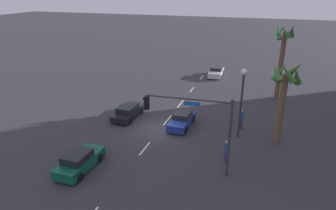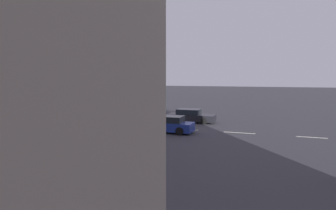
# 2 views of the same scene
# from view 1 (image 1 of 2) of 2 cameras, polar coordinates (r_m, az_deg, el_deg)

# --- Properties ---
(ground_plane) EXTENTS (220.00, 220.00, 0.00)m
(ground_plane) POSITION_cam_1_polar(r_m,az_deg,el_deg) (28.31, -1.44, -4.57)
(ground_plane) COLOR #333338
(lane_stripe_0) EXTENTS (2.01, 0.14, 0.01)m
(lane_stripe_0) POSITION_cam_1_polar(r_m,az_deg,el_deg) (44.54, 6.43, 5.26)
(lane_stripe_0) COLOR silver
(lane_stripe_0) RESTS_ON ground_plane
(lane_stripe_1) EXTENTS (2.12, 0.14, 0.01)m
(lane_stripe_1) POSITION_cam_1_polar(r_m,az_deg,el_deg) (39.03, 4.56, 2.93)
(lane_stripe_1) COLOR silver
(lane_stripe_1) RESTS_ON ground_plane
(lane_stripe_2) EXTENTS (2.49, 0.14, 0.01)m
(lane_stripe_2) POSITION_cam_1_polar(r_m,az_deg,el_deg) (34.21, 2.39, 0.22)
(lane_stripe_2) COLOR silver
(lane_stripe_2) RESTS_ON ground_plane
(lane_stripe_3) EXTENTS (2.57, 0.14, 0.01)m
(lane_stripe_3) POSITION_cam_1_polar(r_m,az_deg,el_deg) (30.10, -0.09, -2.88)
(lane_stripe_3) COLOR silver
(lane_stripe_3) RESTS_ON ground_plane
(lane_stripe_4) EXTENTS (2.25, 0.14, 0.01)m
(lane_stripe_4) POSITION_cam_1_polar(r_m,az_deg,el_deg) (25.14, -4.45, -8.26)
(lane_stripe_4) COLOR silver
(lane_stripe_4) RESTS_ON ground_plane
(car_0) EXTENTS (4.27, 2.01, 1.37)m
(car_0) POSITION_cam_1_polar(r_m,az_deg,el_deg) (45.31, 9.15, 6.24)
(car_0) COLOR silver
(car_0) RESTS_ON ground_plane
(car_1) EXTENTS (4.26, 1.93, 1.44)m
(car_1) POSITION_cam_1_polar(r_m,az_deg,el_deg) (23.12, -16.48, -10.20)
(car_1) COLOR #0F5138
(car_1) RESTS_ON ground_plane
(car_2) EXTENTS (4.70, 1.97, 1.30)m
(car_2) POSITION_cam_1_polar(r_m,az_deg,el_deg) (30.87, -7.50, -1.21)
(car_2) COLOR black
(car_2) RESTS_ON ground_plane
(car_3) EXTENTS (4.19, 1.87, 1.36)m
(car_3) POSITION_cam_1_polar(r_m,az_deg,el_deg) (28.68, 2.64, -2.84)
(car_3) COLOR navy
(car_3) RESTS_ON ground_plane
(traffic_signal) EXTENTS (0.62, 6.20, 5.79)m
(traffic_signal) POSITION_cam_1_polar(r_m,az_deg,el_deg) (20.48, 5.67, -3.03)
(traffic_signal) COLOR #38383D
(traffic_signal) RESTS_ON ground_plane
(streetlamp) EXTENTS (0.56, 0.56, 6.23)m
(streetlamp) POSITION_cam_1_polar(r_m,az_deg,el_deg) (25.99, 13.97, 2.71)
(streetlamp) COLOR #2D2D33
(streetlamp) RESTS_ON ground_plane
(pedestrian_0) EXTENTS (0.48, 0.48, 1.94)m
(pedestrian_0) POSITION_cam_1_polar(r_m,az_deg,el_deg) (28.78, 13.82, -2.51)
(pedestrian_0) COLOR #333338
(pedestrian_0) RESTS_ON ground_plane
(pedestrian_1) EXTENTS (0.38, 0.38, 1.76)m
(pedestrian_1) POSITION_cam_1_polar(r_m,az_deg,el_deg) (23.40, 10.98, -8.46)
(pedestrian_1) COLOR #59266B
(pedestrian_1) RESTS_ON ground_plane
(palm_tree_0) EXTENTS (2.43, 2.54, 8.62)m
(palm_tree_0) POSITION_cam_1_polar(r_m,az_deg,el_deg) (36.98, 21.05, 9.91)
(palm_tree_0) COLOR brown
(palm_tree_0) RESTS_ON ground_plane
(palm_tree_1) EXTENTS (2.58, 2.71, 7.12)m
(palm_tree_1) POSITION_cam_1_polar(r_m,az_deg,el_deg) (25.91, 21.29, 3.06)
(palm_tree_1) COLOR brown
(palm_tree_1) RESTS_ON ground_plane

